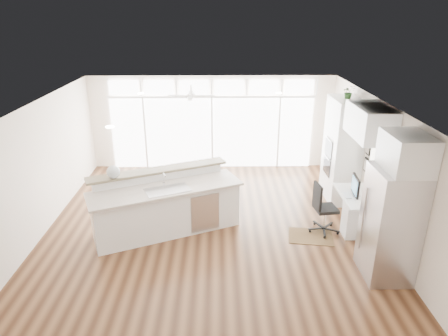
{
  "coord_description": "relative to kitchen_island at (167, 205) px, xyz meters",
  "views": [
    {
      "loc": [
        0.19,
        -7.27,
        4.4
      ],
      "look_at": [
        0.3,
        0.6,
        1.27
      ],
      "focal_mm": 32.0,
      "sensor_mm": 36.0,
      "label": 1
    }
  ],
  "objects": [
    {
      "name": "floor",
      "position": [
        0.9,
        -0.18,
        -0.63
      ],
      "size": [
        7.0,
        8.0,
        0.02
      ],
      "primitive_type": "cube",
      "color": "#402413",
      "rests_on": "ground"
    },
    {
      "name": "ceiling",
      "position": [
        0.9,
        -0.18,
        2.08
      ],
      "size": [
        7.0,
        8.0,
        0.02
      ],
      "primitive_type": "cube",
      "color": "silver",
      "rests_on": "wall_back"
    },
    {
      "name": "wall_back",
      "position": [
        0.9,
        3.82,
        0.73
      ],
      "size": [
        7.0,
        0.04,
        2.7
      ],
      "primitive_type": "cube",
      "color": "white",
      "rests_on": "floor"
    },
    {
      "name": "wall_front",
      "position": [
        0.9,
        -4.18,
        0.73
      ],
      "size": [
        7.0,
        0.04,
        2.7
      ],
      "primitive_type": "cube",
      "color": "white",
      "rests_on": "floor"
    },
    {
      "name": "wall_left",
      "position": [
        -2.6,
        -0.18,
        0.73
      ],
      "size": [
        0.04,
        8.0,
        2.7
      ],
      "primitive_type": "cube",
      "color": "white",
      "rests_on": "floor"
    },
    {
      "name": "wall_right",
      "position": [
        4.4,
        -0.18,
        0.73
      ],
      "size": [
        0.04,
        8.0,
        2.7
      ],
      "primitive_type": "cube",
      "color": "white",
      "rests_on": "floor"
    },
    {
      "name": "glass_wall",
      "position": [
        0.9,
        3.76,
        0.43
      ],
      "size": [
        5.8,
        0.06,
        2.08
      ],
      "primitive_type": "cube",
      "color": "white",
      "rests_on": "wall_back"
    },
    {
      "name": "transom_row",
      "position": [
        0.9,
        3.76,
        1.76
      ],
      "size": [
        5.9,
        0.06,
        0.4
      ],
      "primitive_type": "cube",
      "color": "white",
      "rests_on": "wall_back"
    },
    {
      "name": "desk_window",
      "position": [
        4.36,
        0.12,
        0.93
      ],
      "size": [
        0.04,
        0.85,
        0.85
      ],
      "primitive_type": "cube",
      "color": "white",
      "rests_on": "wall_right"
    },
    {
      "name": "ceiling_fan",
      "position": [
        0.4,
        2.62,
        1.86
      ],
      "size": [
        1.16,
        1.16,
        0.32
      ],
      "primitive_type": "cube",
      "color": "white",
      "rests_on": "ceiling"
    },
    {
      "name": "recessed_lights",
      "position": [
        0.9,
        0.02,
        2.06
      ],
      "size": [
        3.4,
        3.0,
        0.02
      ],
      "primitive_type": "cube",
      "color": "white",
      "rests_on": "ceiling"
    },
    {
      "name": "oven_cabinet",
      "position": [
        4.07,
        1.62,
        0.63
      ],
      "size": [
        0.64,
        1.2,
        2.5
      ],
      "primitive_type": "cube",
      "color": "white",
      "rests_on": "floor"
    },
    {
      "name": "desk_nook",
      "position": [
        4.03,
        0.12,
        -0.24
      ],
      "size": [
        0.72,
        1.3,
        0.76
      ],
      "primitive_type": "cube",
      "color": "white",
      "rests_on": "floor"
    },
    {
      "name": "upper_cabinets",
      "position": [
        4.07,
        0.12,
        1.73
      ],
      "size": [
        0.64,
        1.3,
        0.64
      ],
      "primitive_type": "cube",
      "color": "white",
      "rests_on": "wall_right"
    },
    {
      "name": "refrigerator",
      "position": [
        4.01,
        -1.53,
        0.38
      ],
      "size": [
        0.76,
        0.9,
        2.0
      ],
      "primitive_type": "cube",
      "color": "silver",
      "rests_on": "floor"
    },
    {
      "name": "fridge_cabinet",
      "position": [
        4.07,
        -1.53,
        1.68
      ],
      "size": [
        0.64,
        0.9,
        0.6
      ],
      "primitive_type": "cube",
      "color": "white",
      "rests_on": "wall_right"
    },
    {
      "name": "framed_photos",
      "position": [
        4.36,
        0.74,
        0.78
      ],
      "size": [
        0.06,
        0.22,
        0.8
      ],
      "primitive_type": "cube",
      "color": "black",
      "rests_on": "wall_right"
    },
    {
      "name": "kitchen_island",
      "position": [
        0.0,
        0.0,
        0.0
      ],
      "size": [
        3.34,
        2.32,
        1.24
      ],
      "primitive_type": "cube",
      "rotation": [
        0.0,
        0.0,
        0.41
      ],
      "color": "white",
      "rests_on": "floor"
    },
    {
      "name": "rug",
      "position": [
        3.0,
        -0.27,
        -0.62
      ],
      "size": [
        0.99,
        0.79,
        0.01
      ],
      "primitive_type": "cube",
      "rotation": [
        0.0,
        0.0,
        -0.16
      ],
      "color": "#382311",
      "rests_on": "floor"
    },
    {
      "name": "office_chair",
      "position": [
        3.32,
        -0.06,
        -0.07
      ],
      "size": [
        0.64,
        0.6,
        1.1
      ],
      "primitive_type": "cube",
      "rotation": [
        0.0,
        0.0,
        0.14
      ],
      "color": "black",
      "rests_on": "floor"
    },
    {
      "name": "fishbowl",
      "position": [
        -1.03,
        -0.01,
        0.75
      ],
      "size": [
        0.33,
        0.33,
        0.27
      ],
      "primitive_type": "sphere",
      "rotation": [
        0.0,
        0.0,
        0.28
      ],
      "color": "silver",
      "rests_on": "kitchen_island"
    },
    {
      "name": "monitor",
      "position": [
        3.95,
        0.12,
        0.36
      ],
      "size": [
        0.14,
        0.54,
        0.44
      ],
      "primitive_type": "cube",
      "rotation": [
        0.0,
        0.0,
        -0.09
      ],
      "color": "black",
      "rests_on": "desk_nook"
    },
    {
      "name": "keyboard",
      "position": [
        3.78,
        0.12,
        0.15
      ],
      "size": [
        0.14,
        0.35,
        0.02
      ],
      "primitive_type": "cube",
      "rotation": [
        0.0,
        0.0,
        0.02
      ],
      "color": "silver",
      "rests_on": "desk_nook"
    },
    {
      "name": "potted_plant",
      "position": [
        4.07,
        1.62,
        2.0
      ],
      "size": [
        0.32,
        0.34,
        0.24
      ],
      "primitive_type": "imported",
      "rotation": [
        0.0,
        0.0,
        0.14
      ],
      "color": "#306129",
      "rests_on": "oven_cabinet"
    }
  ]
}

